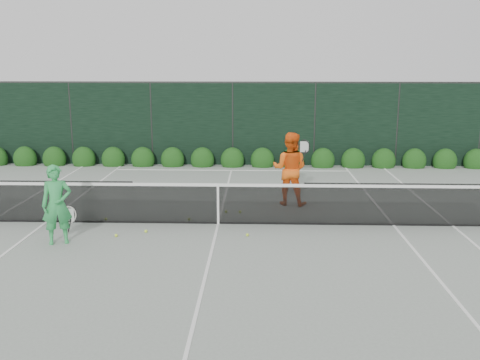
{
  "coord_description": "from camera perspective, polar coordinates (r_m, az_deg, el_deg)",
  "views": [
    {
      "loc": [
        0.91,
        -12.09,
        3.73
      ],
      "look_at": [
        0.51,
        0.3,
        1.0
      ],
      "focal_mm": 40.0,
      "sensor_mm": 36.0,
      "label": 1
    }
  ],
  "objects": [
    {
      "name": "hedge_row",
      "position": [
        19.57,
        -0.82,
        2.14
      ],
      "size": [
        31.66,
        0.65,
        0.94
      ],
      "color": "#133A0F",
      "rests_on": "ground"
    },
    {
      "name": "court_lines",
      "position": [
        12.68,
        -2.33,
        -4.67
      ],
      "size": [
        11.03,
        23.83,
        0.01
      ],
      "color": "white",
      "rests_on": "ground"
    },
    {
      "name": "player_woman",
      "position": [
        11.76,
        -18.95,
        -2.51
      ],
      "size": [
        0.71,
        0.59,
        1.67
      ],
      "rotation": [
        0.0,
        0.0,
        0.37
      ],
      "color": "green",
      "rests_on": "ground"
    },
    {
      "name": "player_man",
      "position": [
        14.23,
        5.34,
        1.2
      ],
      "size": [
        1.11,
        0.96,
        1.95
      ],
      "rotation": [
        0.0,
        0.0,
        2.87
      ],
      "color": "orange",
      "rests_on": "ground"
    },
    {
      "name": "tennis_balls",
      "position": [
        12.72,
        -6.14,
        -4.55
      ],
      "size": [
        3.52,
        2.05,
        0.07
      ],
      "color": "#CFF536",
      "rests_on": "ground"
    },
    {
      "name": "tennis_net",
      "position": [
        12.54,
        -2.47,
        -2.37
      ],
      "size": [
        12.9,
        0.1,
        1.07
      ],
      "color": "black",
      "rests_on": "ground"
    },
    {
      "name": "windscreen_fence",
      "position": [
        9.68,
        -3.58,
        -0.84
      ],
      "size": [
        32.0,
        21.07,
        3.06
      ],
      "color": "black",
      "rests_on": "ground"
    },
    {
      "name": "ground",
      "position": [
        12.68,
        -2.33,
        -4.69
      ],
      "size": [
        80.0,
        80.0,
        0.0
      ],
      "primitive_type": "plane",
      "color": "gray",
      "rests_on": "ground"
    }
  ]
}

